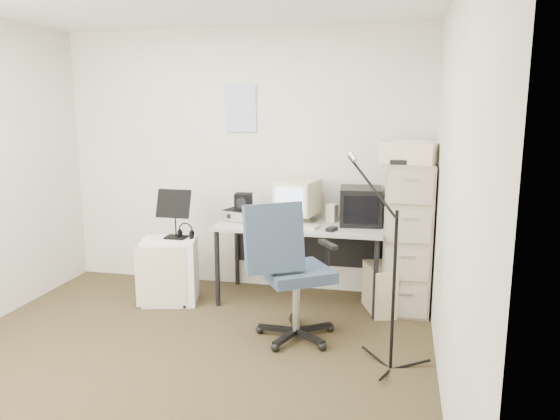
% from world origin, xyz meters
% --- Properties ---
extents(floor, '(3.60, 3.60, 0.01)m').
position_xyz_m(floor, '(0.00, 0.00, -0.01)').
color(floor, '#322616').
rests_on(floor, ground).
extents(wall_back, '(3.60, 0.02, 2.50)m').
position_xyz_m(wall_back, '(0.00, 1.80, 1.25)').
color(wall_back, beige).
rests_on(wall_back, ground).
extents(wall_right, '(0.02, 3.60, 2.50)m').
position_xyz_m(wall_right, '(1.80, 0.00, 1.25)').
color(wall_right, beige).
rests_on(wall_right, ground).
extents(wall_calendar, '(0.30, 0.02, 0.44)m').
position_xyz_m(wall_calendar, '(-0.02, 1.79, 1.75)').
color(wall_calendar, white).
rests_on(wall_calendar, wall_back).
extents(filing_cabinet, '(0.40, 0.60, 1.30)m').
position_xyz_m(filing_cabinet, '(1.58, 1.48, 0.65)').
color(filing_cabinet, gray).
rests_on(filing_cabinet, floor).
extents(printer, '(0.55, 0.46, 0.18)m').
position_xyz_m(printer, '(1.58, 1.49, 1.39)').
color(printer, beige).
rests_on(printer, filing_cabinet).
extents(desk, '(1.50, 0.70, 0.73)m').
position_xyz_m(desk, '(0.63, 1.45, 0.36)').
color(desk, '#A9AA92').
rests_on(desk, floor).
extents(crt_monitor, '(0.42, 0.43, 0.39)m').
position_xyz_m(crt_monitor, '(0.58, 1.54, 0.92)').
color(crt_monitor, beige).
rests_on(crt_monitor, desk).
extents(crt_tv, '(0.40, 0.42, 0.33)m').
position_xyz_m(crt_tv, '(1.16, 1.56, 0.90)').
color(crt_tv, black).
rests_on(crt_tv, desk).
extents(desk_speaker, '(0.11, 0.11, 0.16)m').
position_xyz_m(desk_speaker, '(0.90, 1.59, 0.81)').
color(desk_speaker, beige).
rests_on(desk_speaker, desk).
extents(keyboard, '(0.46, 0.25, 0.02)m').
position_xyz_m(keyboard, '(0.60, 1.32, 0.74)').
color(keyboard, beige).
rests_on(keyboard, desk).
extents(mouse, '(0.10, 0.12, 0.03)m').
position_xyz_m(mouse, '(0.94, 1.23, 0.75)').
color(mouse, black).
rests_on(mouse, desk).
extents(radio_receiver, '(0.43, 0.36, 0.11)m').
position_xyz_m(radio_receiver, '(0.12, 1.47, 0.78)').
color(radio_receiver, black).
rests_on(radio_receiver, desk).
extents(radio_speaker, '(0.17, 0.16, 0.15)m').
position_xyz_m(radio_speaker, '(0.09, 1.45, 0.91)').
color(radio_speaker, black).
rests_on(radio_speaker, radio_receiver).
extents(papers, '(0.24, 0.32, 0.02)m').
position_xyz_m(papers, '(0.29, 1.28, 0.74)').
color(papers, white).
rests_on(papers, desk).
extents(pc_tower, '(0.33, 0.48, 0.41)m').
position_xyz_m(pc_tower, '(1.36, 1.34, 0.21)').
color(pc_tower, beige).
rests_on(pc_tower, floor).
extents(office_chair, '(0.88, 0.88, 1.10)m').
position_xyz_m(office_chair, '(0.75, 0.63, 0.55)').
color(office_chair, '#2E3A4F').
rests_on(office_chair, floor).
extents(side_cart, '(0.56, 0.49, 0.59)m').
position_xyz_m(side_cart, '(-0.53, 1.16, 0.30)').
color(side_cart, white).
rests_on(side_cart, floor).
extents(music_stand, '(0.34, 0.23, 0.46)m').
position_xyz_m(music_stand, '(-0.48, 1.21, 0.82)').
color(music_stand, black).
rests_on(music_stand, side_cart).
extents(headphones, '(0.20, 0.20, 0.03)m').
position_xyz_m(headphones, '(-0.39, 1.22, 0.64)').
color(headphones, black).
rests_on(headphones, side_cart).
extents(mic_stand, '(0.03, 0.03, 1.46)m').
position_xyz_m(mic_stand, '(1.49, 0.28, 0.73)').
color(mic_stand, black).
rests_on(mic_stand, floor).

